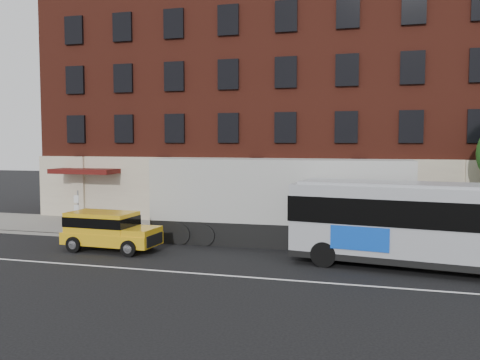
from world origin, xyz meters
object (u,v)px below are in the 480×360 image
(sign_pole, at_px, (78,210))
(city_bus, at_px, (453,224))
(yellow_suv, at_px, (108,228))
(shipping_container, at_px, (279,202))

(sign_pole, relative_size, city_bus, 0.19)
(city_bus, xyz_separation_m, yellow_suv, (-15.16, 0.02, -0.88))
(city_bus, distance_m, shipping_container, 8.47)
(yellow_suv, relative_size, shipping_container, 0.37)
(shipping_container, bearing_deg, city_bus, -25.47)
(sign_pole, bearing_deg, shipping_container, 4.73)
(shipping_container, bearing_deg, yellow_suv, -154.26)
(sign_pole, height_order, yellow_suv, sign_pole)
(city_bus, bearing_deg, yellow_suv, 179.92)
(sign_pole, bearing_deg, city_bus, -8.42)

